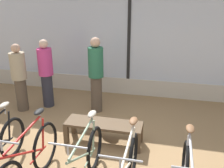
% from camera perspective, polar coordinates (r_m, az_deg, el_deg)
% --- Properties ---
extents(shop_back_wall, '(12.00, 0.08, 3.20)m').
position_cam_1_polar(shop_back_wall, '(6.50, 3.94, 11.30)').
color(shop_back_wall, beige).
rests_on(shop_back_wall, ground_plane).
extents(bicycle_center_left, '(0.46, 1.74, 1.05)m').
position_cam_1_polar(bicycle_center_left, '(3.75, -18.53, -16.86)').
color(bicycle_center_left, black).
rests_on(bicycle_center_left, ground_plane).
extents(bicycle_center, '(0.46, 1.71, 1.02)m').
position_cam_1_polar(bicycle_center, '(3.59, -6.46, -18.25)').
color(bicycle_center, black).
rests_on(bicycle_center, ground_plane).
extents(display_bench, '(1.40, 0.44, 0.40)m').
position_cam_1_polar(display_bench, '(4.59, -1.94, -9.62)').
color(display_bench, brown).
rests_on(display_bench, ground_plane).
extents(customer_near_rack, '(0.45, 0.45, 1.73)m').
position_cam_1_polar(customer_near_rack, '(5.61, -3.68, 2.35)').
color(customer_near_rack, brown).
rests_on(customer_near_rack, ground_plane).
extents(customer_by_window, '(0.48, 0.48, 1.64)m').
position_cam_1_polar(customer_by_window, '(6.09, -14.85, 2.57)').
color(customer_by_window, '#2D2D38').
rests_on(customer_by_window, ground_plane).
extents(customer_mid_floor, '(0.45, 0.45, 1.58)m').
position_cam_1_polar(customer_mid_floor, '(6.06, -20.43, 1.58)').
color(customer_mid_floor, brown).
rests_on(customer_mid_floor, ground_plane).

